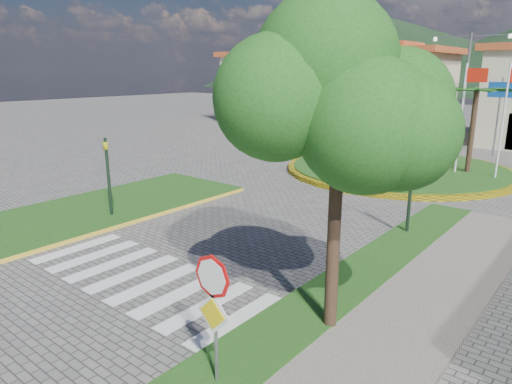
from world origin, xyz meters
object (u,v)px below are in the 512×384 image
Objects in this scene: stop_sign at (213,301)px; car_dark_a at (405,134)px; roundabout_island at (398,168)px; deciduous_tree at (340,95)px; white_van at (312,127)px.

car_dark_a is (-8.98, 31.19, -1.18)m from stop_sign.
roundabout_island is 1.87× the size of deciduous_tree.
roundabout_island is 3.02× the size of white_van.
deciduous_tree reaches higher than stop_sign.
stop_sign is at bearing -139.64° from car_dark_a.
deciduous_tree is at bearing -72.09° from roundabout_island.
deciduous_tree is 30.08m from car_dark_a.
roundabout_island is 18.55m from deciduous_tree.
roundabout_island is 11.88m from car_dark_a.
stop_sign reaches higher than car_dark_a.
white_van is at bearing 123.28° from deciduous_tree.
car_dark_a reaches higher than white_van.
stop_sign is 0.63× the size of white_van.
car_dark_a is at bearing -108.03° from white_van.
car_dark_a is at bearing 106.07° from stop_sign.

